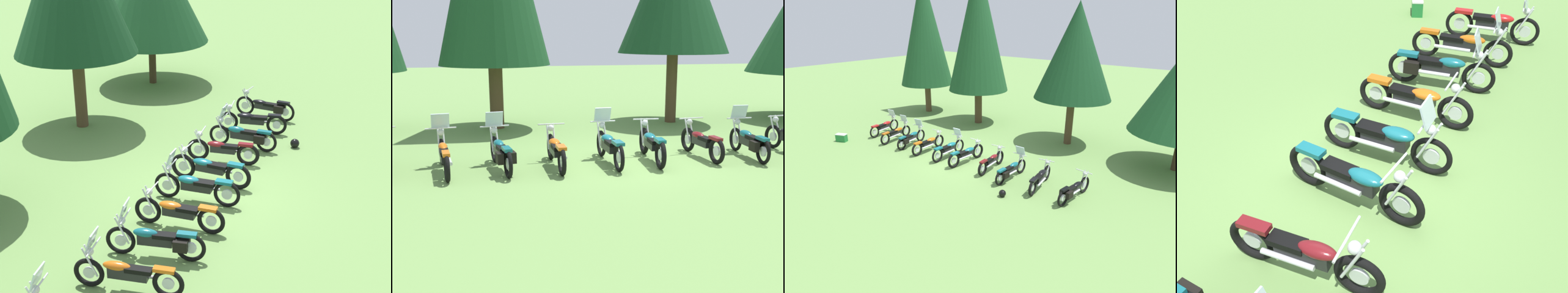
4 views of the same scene
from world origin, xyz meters
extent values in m
plane|color=#6B934C|center=(0.00, 0.00, 0.00)|extent=(80.00, 80.00, 0.00)
torus|color=black|center=(-4.81, 0.76, 0.33)|extent=(0.20, 0.68, 0.67)
cylinder|color=silver|center=(-4.81, 0.76, 0.33)|extent=(0.09, 0.26, 0.25)
torus|color=black|center=(-4.57, -0.91, 0.33)|extent=(0.20, 0.68, 0.67)
cylinder|color=silver|center=(-4.57, -0.91, 0.33)|extent=(0.09, 0.26, 0.25)
cube|color=black|center=(-4.69, -0.08, 0.44)|extent=(0.29, 0.85, 0.24)
ellipsoid|color=#D16014|center=(-4.72, 0.15, 0.59)|extent=(0.30, 0.62, 0.19)
cube|color=black|center=(-4.66, -0.31, 0.56)|extent=(0.28, 0.58, 0.10)
cube|color=#D16014|center=(-4.58, -0.84, 0.65)|extent=(0.22, 0.46, 0.08)
cylinder|color=silver|center=(-4.87, 0.69, 0.63)|extent=(0.09, 0.34, 0.65)
cylinder|color=silver|center=(-4.74, 0.71, 0.63)|extent=(0.09, 0.34, 0.65)
cylinder|color=silver|center=(-4.79, 0.62, 0.97)|extent=(0.76, 0.14, 0.04)
sphere|color=silver|center=(-4.80, 0.71, 0.85)|extent=(0.19, 0.19, 0.17)
cylinder|color=silver|center=(-4.56, -0.25, 0.35)|extent=(0.20, 0.84, 0.08)
cube|color=silver|center=(-4.79, 0.64, 1.15)|extent=(0.46, 0.21, 0.39)
torus|color=black|center=(-3.49, 0.72, 0.35)|extent=(0.21, 0.70, 0.69)
cylinder|color=silver|center=(-3.49, 0.72, 0.35)|extent=(0.10, 0.27, 0.27)
torus|color=black|center=(-3.21, -0.86, 0.35)|extent=(0.21, 0.70, 0.69)
cylinder|color=silver|center=(-3.21, -0.86, 0.35)|extent=(0.10, 0.27, 0.27)
cube|color=black|center=(-3.35, -0.07, 0.46)|extent=(0.32, 0.81, 0.25)
ellipsoid|color=#14606B|center=(-3.39, 0.15, 0.61)|extent=(0.33, 0.60, 0.19)
cube|color=black|center=(-3.31, -0.29, 0.58)|extent=(0.31, 0.56, 0.10)
cube|color=#14606B|center=(-3.22, -0.78, 0.68)|extent=(0.25, 0.46, 0.08)
cylinder|color=silver|center=(-3.55, 0.65, 0.64)|extent=(0.10, 0.34, 0.65)
cylinder|color=silver|center=(-3.41, 0.67, 0.64)|extent=(0.10, 0.34, 0.65)
cylinder|color=silver|center=(-3.46, 0.58, 0.98)|extent=(0.74, 0.16, 0.04)
sphere|color=silver|center=(-3.48, 0.67, 0.86)|extent=(0.20, 0.20, 0.17)
cylinder|color=silver|center=(-3.20, -0.22, 0.37)|extent=(0.22, 0.79, 0.08)
cube|color=silver|center=(-3.47, 0.60, 1.16)|extent=(0.46, 0.23, 0.39)
cube|color=black|center=(-3.39, -0.69, 0.45)|extent=(0.19, 0.34, 0.26)
cube|color=black|center=(-3.10, -0.63, 0.45)|extent=(0.19, 0.34, 0.26)
torus|color=black|center=(-2.01, 0.74, 0.35)|extent=(0.13, 0.70, 0.69)
cylinder|color=silver|center=(-2.01, 0.74, 0.35)|extent=(0.06, 0.26, 0.26)
torus|color=black|center=(-1.95, -0.88, 0.35)|extent=(0.13, 0.70, 0.69)
cylinder|color=silver|center=(-1.95, -0.88, 0.35)|extent=(0.06, 0.26, 0.26)
cube|color=black|center=(-1.98, -0.07, 0.45)|extent=(0.25, 0.81, 0.23)
ellipsoid|color=#D16014|center=(-1.99, 0.15, 0.59)|extent=(0.29, 0.58, 0.18)
cube|color=black|center=(-1.97, -0.30, 0.56)|extent=(0.28, 0.55, 0.10)
cube|color=#D16014|center=(-1.96, -0.80, 0.67)|extent=(0.22, 0.45, 0.08)
cylinder|color=silver|center=(-2.09, 0.68, 0.64)|extent=(0.06, 0.34, 0.65)
cylinder|color=silver|center=(-1.93, 0.68, 0.64)|extent=(0.06, 0.34, 0.65)
cylinder|color=silver|center=(-2.01, 0.60, 0.98)|extent=(0.70, 0.06, 0.04)
sphere|color=silver|center=(-2.01, 0.69, 0.86)|extent=(0.18, 0.18, 0.17)
cylinder|color=silver|center=(-1.84, -0.25, 0.37)|extent=(0.11, 0.81, 0.08)
torus|color=black|center=(-0.61, 0.83, 0.36)|extent=(0.12, 0.72, 0.71)
cylinder|color=silver|center=(-0.61, 0.83, 0.36)|extent=(0.06, 0.28, 0.28)
torus|color=black|center=(-0.55, -0.81, 0.36)|extent=(0.12, 0.72, 0.71)
cylinder|color=silver|center=(-0.55, -0.81, 0.36)|extent=(0.06, 0.28, 0.28)
cube|color=black|center=(-0.58, 0.01, 0.47)|extent=(0.27, 0.82, 0.25)
ellipsoid|color=#14606B|center=(-0.59, 0.24, 0.62)|extent=(0.32, 0.59, 0.19)
cube|color=black|center=(-0.57, -0.21, 0.59)|extent=(0.30, 0.55, 0.10)
cube|color=#14606B|center=(-0.55, -0.73, 0.70)|extent=(0.23, 0.45, 0.08)
cylinder|color=silver|center=(-0.70, 0.77, 0.65)|extent=(0.06, 0.34, 0.65)
cylinder|color=silver|center=(-0.52, 0.78, 0.65)|extent=(0.06, 0.34, 0.65)
cylinder|color=silver|center=(-0.61, 0.69, 0.99)|extent=(0.68, 0.06, 0.04)
sphere|color=silver|center=(-0.61, 0.78, 0.87)|extent=(0.18, 0.18, 0.17)
cylinder|color=silver|center=(-0.43, -0.16, 0.38)|extent=(0.11, 0.82, 0.08)
cube|color=silver|center=(-0.61, 0.71, 1.17)|extent=(0.45, 0.17, 0.39)
torus|color=black|center=(0.62, 0.88, 0.37)|extent=(0.16, 0.75, 0.74)
cylinder|color=silver|center=(0.62, 0.88, 0.37)|extent=(0.07, 0.28, 0.28)
torus|color=black|center=(0.52, -0.78, 0.37)|extent=(0.16, 0.75, 0.74)
cylinder|color=silver|center=(0.52, -0.78, 0.37)|extent=(0.07, 0.28, 0.28)
cube|color=black|center=(0.57, 0.05, 0.47)|extent=(0.27, 0.83, 0.23)
ellipsoid|color=#14606B|center=(0.58, 0.28, 0.61)|extent=(0.31, 0.60, 0.18)
cube|color=black|center=(0.55, -0.18, 0.58)|extent=(0.29, 0.56, 0.10)
cube|color=#14606B|center=(0.52, -0.70, 0.71)|extent=(0.23, 0.45, 0.08)
cylinder|color=silver|center=(0.53, 0.82, 0.67)|extent=(0.06, 0.34, 0.65)
cylinder|color=silver|center=(0.70, 0.81, 0.67)|extent=(0.06, 0.34, 0.65)
cylinder|color=silver|center=(0.61, 0.74, 1.00)|extent=(0.71, 0.08, 0.04)
sphere|color=silver|center=(0.61, 0.83, 0.88)|extent=(0.18, 0.18, 0.17)
cylinder|color=silver|center=(0.70, -0.14, 0.39)|extent=(0.13, 0.82, 0.08)
torus|color=black|center=(1.93, 0.93, 0.34)|extent=(0.19, 0.69, 0.69)
cylinder|color=silver|center=(1.93, 0.93, 0.34)|extent=(0.08, 0.26, 0.26)
torus|color=black|center=(2.10, -0.59, 0.34)|extent=(0.19, 0.69, 0.69)
cylinder|color=silver|center=(2.10, -0.59, 0.34)|extent=(0.08, 0.26, 0.26)
cube|color=black|center=(2.01, 0.17, 0.44)|extent=(0.27, 0.77, 0.22)
ellipsoid|color=maroon|center=(1.99, 0.38, 0.58)|extent=(0.29, 0.56, 0.17)
cube|color=black|center=(2.04, -0.04, 0.55)|extent=(0.27, 0.52, 0.10)
cube|color=maroon|center=(2.09, -0.51, 0.66)|extent=(0.22, 0.46, 0.08)
cylinder|color=silver|center=(1.87, 0.86, 0.64)|extent=(0.08, 0.34, 0.65)
cylinder|color=silver|center=(2.01, 0.88, 0.64)|extent=(0.08, 0.34, 0.65)
cylinder|color=silver|center=(1.95, 0.79, 0.98)|extent=(0.73, 0.11, 0.04)
sphere|color=silver|center=(1.94, 0.88, 0.86)|extent=(0.19, 0.19, 0.17)
cylinder|color=silver|center=(2.15, 0.02, 0.36)|extent=(0.16, 0.76, 0.08)
torus|color=black|center=(3.29, 0.72, 0.34)|extent=(0.11, 0.67, 0.67)
cylinder|color=silver|center=(3.29, 0.72, 0.34)|extent=(0.06, 0.26, 0.26)
torus|color=black|center=(3.26, -0.84, 0.34)|extent=(0.11, 0.67, 0.67)
cylinder|color=silver|center=(3.26, -0.84, 0.34)|extent=(0.06, 0.26, 0.26)
cube|color=black|center=(3.28, -0.06, 0.45)|extent=(0.21, 0.78, 0.25)
ellipsoid|color=#14606B|center=(3.28, 0.16, 0.60)|extent=(0.25, 0.55, 0.20)
cube|color=black|center=(3.27, -0.27, 0.57)|extent=(0.23, 0.52, 0.10)
cube|color=#14606B|center=(3.26, -0.76, 0.66)|extent=(0.18, 0.44, 0.08)
cylinder|color=silver|center=(3.22, 0.66, 0.63)|extent=(0.05, 0.34, 0.65)
cylinder|color=silver|center=(3.36, 0.66, 0.63)|extent=(0.05, 0.34, 0.65)
cylinder|color=silver|center=(3.29, 0.58, 0.97)|extent=(0.73, 0.05, 0.04)
sphere|color=silver|center=(3.29, 0.67, 0.85)|extent=(0.17, 0.17, 0.17)
cylinder|color=silver|center=(3.39, -0.23, 0.36)|extent=(0.10, 0.77, 0.08)
cube|color=silver|center=(3.29, 0.60, 1.15)|extent=(0.44, 0.16, 0.39)
cube|color=black|center=(3.11, -0.63, 0.44)|extent=(0.15, 0.32, 0.26)
cube|color=black|center=(3.41, -0.64, 0.44)|extent=(0.15, 0.32, 0.26)
torus|color=black|center=(4.54, 0.84, 0.34)|extent=(0.20, 0.69, 0.68)
cylinder|color=silver|center=(4.54, 0.84, 0.34)|extent=(0.09, 0.27, 0.26)
cylinder|color=silver|center=(4.47, 0.77, 0.64)|extent=(0.09, 0.34, 0.65)
cylinder|color=silver|center=(4.63, 0.79, 0.64)|extent=(0.09, 0.34, 0.65)
cylinder|color=silver|center=(4.56, 0.70, 0.98)|extent=(0.69, 0.14, 0.04)
sphere|color=silver|center=(4.55, 0.79, 0.86)|extent=(0.19, 0.19, 0.17)
cylinder|color=#4C3823|center=(-3.29, 5.68, 1.11)|extent=(0.48, 0.48, 2.23)
cylinder|color=#4C3823|center=(3.18, 5.70, 1.29)|extent=(0.41, 0.41, 2.59)
camera|label=1|loc=(-13.81, -5.07, 7.66)|focal=55.98mm
camera|label=2|loc=(-3.62, -12.32, 3.29)|focal=46.54mm
camera|label=3|loc=(10.85, -11.50, 6.73)|focal=31.57mm
camera|label=4|loc=(4.77, 2.62, 4.91)|focal=40.95mm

